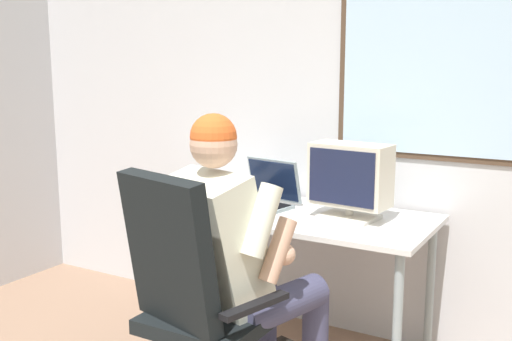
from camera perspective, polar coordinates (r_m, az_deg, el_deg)
wall_rear at (r=3.23m, az=10.63°, el=8.92°), size 4.78×0.08×2.84m
desk at (r=3.07m, az=3.38°, el=-5.32°), size 1.41×0.67×0.74m
office_chair at (r=2.42m, az=-6.25°, el=-11.20°), size 0.62×0.62×1.08m
person_seated at (r=2.57m, az=-1.67°, el=-8.20°), size 0.63×0.89×1.29m
crt_monitor at (r=2.91m, az=8.90°, el=-0.57°), size 0.39×0.23×0.37m
laptop at (r=3.16m, az=0.78°, el=-2.22°), size 0.38×0.36×0.24m
wine_glass at (r=3.20m, az=-5.85°, el=-1.54°), size 0.08×0.08×0.15m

